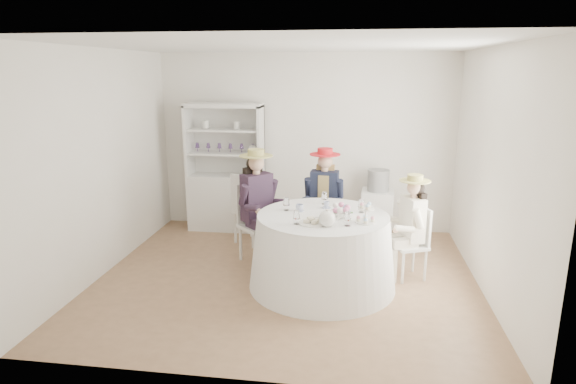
# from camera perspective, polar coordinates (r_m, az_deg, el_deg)

# --- Properties ---
(ground) EXTENTS (4.50, 4.50, 0.00)m
(ground) POSITION_cam_1_polar(r_m,az_deg,el_deg) (5.91, -0.14, -10.16)
(ground) COLOR #866143
(ground) RESTS_ON ground
(ceiling) EXTENTS (4.50, 4.50, 0.00)m
(ceiling) POSITION_cam_1_polar(r_m,az_deg,el_deg) (5.39, -0.16, 17.00)
(ceiling) COLOR white
(ceiling) RESTS_ON wall_back
(wall_back) EXTENTS (4.50, 0.00, 4.50)m
(wall_back) POSITION_cam_1_polar(r_m,az_deg,el_deg) (7.45, 2.05, 5.82)
(wall_back) COLOR white
(wall_back) RESTS_ON ground
(wall_front) EXTENTS (4.50, 0.00, 4.50)m
(wall_front) POSITION_cam_1_polar(r_m,az_deg,el_deg) (3.58, -4.70, -3.57)
(wall_front) COLOR white
(wall_front) RESTS_ON ground
(wall_left) EXTENTS (0.00, 4.50, 4.50)m
(wall_left) POSITION_cam_1_polar(r_m,az_deg,el_deg) (6.22, -21.18, 3.17)
(wall_left) COLOR white
(wall_left) RESTS_ON ground
(wall_right) EXTENTS (0.00, 4.50, 4.50)m
(wall_right) POSITION_cam_1_polar(r_m,az_deg,el_deg) (5.64, 23.15, 1.92)
(wall_right) COLOR white
(wall_right) RESTS_ON ground
(tea_table) EXTENTS (1.69, 1.69, 0.86)m
(tea_table) POSITION_cam_1_polar(r_m,az_deg,el_deg) (5.58, 4.09, -6.94)
(tea_table) COLOR white
(tea_table) RESTS_ON ground
(hutch) EXTENTS (1.30, 0.81, 1.96)m
(hutch) POSITION_cam_1_polar(r_m,az_deg,el_deg) (7.54, -7.30, 0.77)
(hutch) COLOR silver
(hutch) RESTS_ON ground
(side_table) EXTENTS (0.49, 0.49, 0.72)m
(side_table) POSITION_cam_1_polar(r_m,az_deg,el_deg) (7.29, 10.47, -2.59)
(side_table) COLOR silver
(side_table) RESTS_ON ground
(hatbox) EXTENTS (0.35, 0.35, 0.31)m
(hatbox) POSITION_cam_1_polar(r_m,az_deg,el_deg) (7.16, 10.66, 1.36)
(hatbox) COLOR black
(hatbox) RESTS_ON side_table
(guest_left) EXTENTS (0.63, 0.63, 1.48)m
(guest_left) POSITION_cam_1_polar(r_m,az_deg,el_deg) (6.15, -3.59, -0.90)
(guest_left) COLOR silver
(guest_left) RESTS_ON ground
(guest_mid) EXTENTS (0.53, 0.55, 1.44)m
(guest_mid) POSITION_cam_1_polar(r_m,az_deg,el_deg) (6.49, 4.29, -0.30)
(guest_mid) COLOR silver
(guest_mid) RESTS_ON ground
(guest_right) EXTENTS (0.53, 0.48, 1.27)m
(guest_right) POSITION_cam_1_polar(r_m,az_deg,el_deg) (5.85, 14.33, -3.33)
(guest_right) COLOR silver
(guest_right) RESTS_ON ground
(spare_chair) EXTENTS (0.58, 0.58, 1.03)m
(spare_chair) POSITION_cam_1_polar(r_m,az_deg,el_deg) (6.87, -4.77, -1.76)
(spare_chair) COLOR silver
(spare_chair) RESTS_ON ground
(teacup_a) EXTENTS (0.11, 0.11, 0.07)m
(teacup_a) POSITION_cam_1_polar(r_m,az_deg,el_deg) (5.56, 1.38, -1.92)
(teacup_a) COLOR white
(teacup_a) RESTS_ON tea_table
(teacup_b) EXTENTS (0.09, 0.09, 0.07)m
(teacup_b) POSITION_cam_1_polar(r_m,az_deg,el_deg) (5.70, 4.56, -1.57)
(teacup_b) COLOR white
(teacup_b) RESTS_ON tea_table
(teacup_c) EXTENTS (0.12, 0.12, 0.07)m
(teacup_c) POSITION_cam_1_polar(r_m,az_deg,el_deg) (5.57, 6.94, -2.01)
(teacup_c) COLOR white
(teacup_c) RESTS_ON tea_table
(flower_bowl) EXTENTS (0.25, 0.25, 0.05)m
(flower_bowl) POSITION_cam_1_polar(r_m,az_deg,el_deg) (5.37, 6.09, -2.68)
(flower_bowl) COLOR white
(flower_bowl) RESTS_ON tea_table
(flower_arrangement) EXTENTS (0.17, 0.17, 0.06)m
(flower_arrangement) POSITION_cam_1_polar(r_m,az_deg,el_deg) (5.39, 6.41, -2.02)
(flower_arrangement) COLOR pink
(flower_arrangement) RESTS_ON tea_table
(table_teapot) EXTENTS (0.25, 0.18, 0.19)m
(table_teapot) POSITION_cam_1_polar(r_m,az_deg,el_deg) (5.04, 4.70, -3.18)
(table_teapot) COLOR white
(table_teapot) RESTS_ON tea_table
(sandwich_plate) EXTENTS (0.29, 0.29, 0.06)m
(sandwich_plate) POSITION_cam_1_polar(r_m,az_deg,el_deg) (5.12, 2.86, -3.59)
(sandwich_plate) COLOR white
(sandwich_plate) RESTS_ON tea_table
(cupcake_stand) EXTENTS (0.22, 0.22, 0.21)m
(cupcake_stand) POSITION_cam_1_polar(r_m,az_deg,el_deg) (5.21, 9.19, -2.77)
(cupcake_stand) COLOR white
(cupcake_stand) RESTS_ON tea_table
(stemware_set) EXTENTS (0.94, 0.91, 0.15)m
(stemware_set) POSITION_cam_1_polar(r_m,az_deg,el_deg) (5.42, 4.18, -1.95)
(stemware_set) COLOR white
(stemware_set) RESTS_ON tea_table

